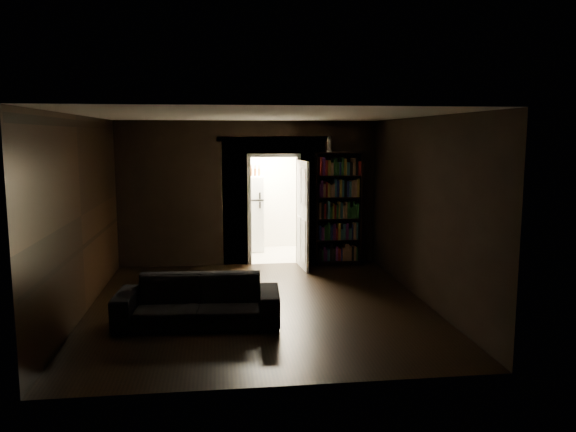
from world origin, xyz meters
The scene contains 9 objects.
ground centered at (0.00, 0.00, 0.00)m, with size 5.50×5.50×0.00m, color black.
room_walls centered at (-0.01, 1.07, 1.68)m, with size 5.02×5.61×2.84m.
kitchen_alcove centered at (0.50, 3.87, 1.21)m, with size 2.20×1.80×2.60m.
sofa centered at (-0.87, -0.69, 0.42)m, with size 2.17×0.94×0.84m, color black.
bookshelf centered at (1.74, 2.59, 1.10)m, with size 0.90×0.32×2.20m, color black.
refrigerator centered at (0.02, 4.11, 0.82)m, with size 0.74×0.68×1.65m, color white.
door centered at (1.00, 2.31, 1.02)m, with size 0.85×0.05×2.05m, color white.
figurine centered at (1.55, 2.54, 2.35)m, with size 0.10×0.10×0.31m, color silver.
bottles centered at (0.05, 4.00, 1.77)m, with size 0.57×0.07×0.23m, color black.
Camera 1 is at (-0.59, -8.09, 2.52)m, focal length 35.00 mm.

